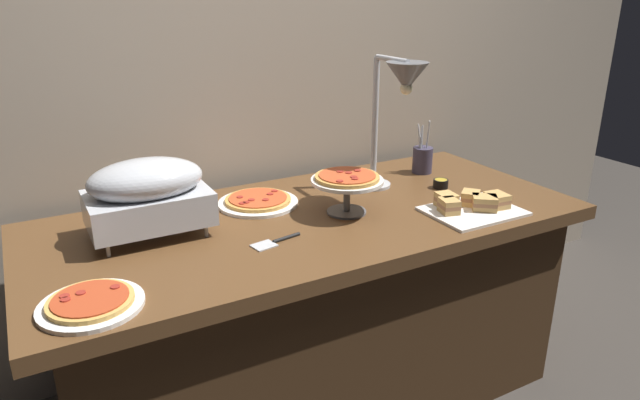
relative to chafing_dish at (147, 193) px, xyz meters
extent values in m
plane|color=#38332D|center=(0.53, -0.10, -0.90)|extent=(8.00, 8.00, 0.00)
cube|color=tan|center=(0.53, 0.40, 0.30)|extent=(4.40, 0.04, 2.40)
cube|color=brown|center=(0.53, -0.10, -0.17)|extent=(1.90, 0.84, 0.05)
cube|color=#3C2715|center=(0.53, -0.10, -0.55)|extent=(1.75, 0.74, 0.71)
cylinder|color=#B7BABF|center=(-0.15, -0.10, -0.12)|extent=(0.01, 0.01, 0.04)
cylinder|color=#B7BABF|center=(0.15, -0.10, -0.12)|extent=(0.01, 0.01, 0.04)
cylinder|color=#B7BABF|center=(-0.15, 0.10, -0.12)|extent=(0.01, 0.01, 0.04)
cylinder|color=#B7BABF|center=(0.15, 0.10, -0.12)|extent=(0.01, 0.01, 0.04)
cube|color=#B7BABF|center=(0.00, 0.00, -0.05)|extent=(0.37, 0.25, 0.10)
ellipsoid|color=#B7BABF|center=(0.00, 0.00, 0.04)|extent=(0.35, 0.23, 0.13)
cylinder|color=#B7BABF|center=(0.89, 0.06, -0.14)|extent=(0.14, 0.14, 0.01)
cylinder|color=#B7BABF|center=(0.89, 0.06, 0.12)|extent=(0.02, 0.02, 0.49)
cylinder|color=#B7BABF|center=(0.89, -0.03, 0.36)|extent=(0.02, 0.18, 0.02)
cone|color=#595B60|center=(0.89, -0.12, 0.31)|extent=(0.15, 0.15, 0.10)
sphere|color=#F9EAB2|center=(0.89, -0.12, 0.27)|extent=(0.04, 0.04, 0.04)
cylinder|color=white|center=(-0.24, -0.38, -0.14)|extent=(0.26, 0.26, 0.01)
cylinder|color=gold|center=(-0.24, -0.38, -0.12)|extent=(0.21, 0.21, 0.01)
cylinder|color=#AD3D1E|center=(-0.24, -0.38, -0.12)|extent=(0.18, 0.18, 0.00)
cylinder|color=maroon|center=(-0.25, -0.34, -0.11)|extent=(0.02, 0.02, 0.00)
cylinder|color=maroon|center=(-0.29, -0.36, -0.11)|extent=(0.02, 0.02, 0.00)
cylinder|color=maroon|center=(-0.17, -0.35, -0.11)|extent=(0.02, 0.02, 0.00)
cylinder|color=maroon|center=(-0.29, -0.34, -0.11)|extent=(0.02, 0.02, 0.00)
cylinder|color=white|center=(0.40, 0.09, -0.14)|extent=(0.29, 0.29, 0.01)
cylinder|color=#C68E42|center=(0.40, 0.09, -0.12)|extent=(0.24, 0.24, 0.01)
cylinder|color=#B74723|center=(0.40, 0.09, -0.12)|extent=(0.21, 0.21, 0.00)
cylinder|color=maroon|center=(0.35, 0.06, -0.11)|extent=(0.02, 0.02, 0.00)
cylinder|color=maroon|center=(0.33, 0.05, -0.11)|extent=(0.02, 0.02, 0.00)
cylinder|color=maroon|center=(0.49, 0.12, -0.11)|extent=(0.02, 0.02, 0.00)
cylinder|color=maroon|center=(0.42, 0.05, -0.11)|extent=(0.02, 0.02, 0.00)
cylinder|color=maroon|center=(0.46, 0.10, -0.11)|extent=(0.02, 0.02, 0.00)
cylinder|color=maroon|center=(0.37, 0.07, -0.11)|extent=(0.02, 0.02, 0.00)
cylinder|color=maroon|center=(0.35, 0.12, -0.11)|extent=(0.02, 0.02, 0.00)
cylinder|color=#595B60|center=(0.65, -0.14, -0.08)|extent=(0.02, 0.02, 0.11)
cylinder|color=#595B60|center=(0.65, -0.14, -0.14)|extent=(0.14, 0.14, 0.01)
cylinder|color=white|center=(0.65, -0.14, -0.02)|extent=(0.25, 0.25, 0.01)
cylinder|color=#C68E42|center=(0.65, -0.14, -0.01)|extent=(0.22, 0.22, 0.01)
cylinder|color=#B74723|center=(0.65, -0.14, 0.00)|extent=(0.20, 0.20, 0.00)
cylinder|color=maroon|center=(0.58, -0.19, 0.00)|extent=(0.02, 0.02, 0.00)
cylinder|color=maroon|center=(0.65, -0.17, 0.00)|extent=(0.02, 0.02, 0.00)
cylinder|color=maroon|center=(0.70, -0.12, 0.00)|extent=(0.02, 0.02, 0.00)
cylinder|color=maroon|center=(0.64, -0.10, 0.00)|extent=(0.02, 0.02, 0.00)
cylinder|color=maroon|center=(0.64, -0.19, 0.00)|extent=(0.02, 0.02, 0.00)
cylinder|color=maroon|center=(0.66, -0.12, 0.00)|extent=(0.02, 0.02, 0.00)
cube|color=white|center=(1.04, -0.35, -0.14)|extent=(0.32, 0.24, 0.01)
cube|color=tan|center=(0.97, -0.28, -0.12)|extent=(0.07, 0.08, 0.02)
cube|color=#9E6642|center=(0.97, -0.28, -0.11)|extent=(0.07, 0.08, 0.01)
cube|color=tan|center=(0.97, -0.28, -0.09)|extent=(0.07, 0.08, 0.02)
cube|color=tan|center=(1.06, -0.31, -0.12)|extent=(0.09, 0.09, 0.02)
cube|color=#9E6642|center=(1.06, -0.31, -0.11)|extent=(0.09, 0.09, 0.01)
cube|color=tan|center=(1.06, -0.31, -0.09)|extent=(0.09, 0.09, 0.02)
cube|color=tan|center=(1.07, -0.37, -0.12)|extent=(0.11, 0.11, 0.02)
cube|color=#9E6642|center=(1.07, -0.37, -0.11)|extent=(0.11, 0.11, 0.01)
cube|color=tan|center=(1.07, -0.37, -0.09)|extent=(0.11, 0.11, 0.02)
cube|color=tan|center=(1.13, -0.37, -0.12)|extent=(0.07, 0.08, 0.02)
cube|color=#9E6642|center=(1.13, -0.37, -0.11)|extent=(0.07, 0.08, 0.01)
cube|color=tan|center=(1.13, -0.37, -0.09)|extent=(0.07, 0.08, 0.02)
cube|color=tan|center=(0.94, -0.33, -0.12)|extent=(0.07, 0.08, 0.02)
cube|color=#9E6642|center=(0.94, -0.33, -0.11)|extent=(0.07, 0.08, 0.01)
cube|color=tan|center=(0.94, -0.33, -0.09)|extent=(0.07, 0.08, 0.02)
cylinder|color=black|center=(1.11, -0.09, -0.12)|extent=(0.06, 0.06, 0.03)
cylinder|color=gold|center=(1.11, -0.09, -0.11)|extent=(0.05, 0.05, 0.01)
cylinder|color=#383347|center=(1.17, 0.11, -0.09)|extent=(0.08, 0.08, 0.11)
cylinder|color=#B7BABF|center=(1.15, 0.10, -0.02)|extent=(0.02, 0.05, 0.18)
cylinder|color=#B7BABF|center=(1.18, 0.10, -0.01)|extent=(0.01, 0.02, 0.19)
cylinder|color=#B7BABF|center=(1.16, 0.12, -0.03)|extent=(0.03, 0.02, 0.16)
cylinder|color=#B7BABF|center=(1.16, 0.12, -0.03)|extent=(0.01, 0.04, 0.16)
cylinder|color=#B7BABF|center=(1.16, 0.11, -0.02)|extent=(0.02, 0.02, 0.17)
cube|color=#B7BABF|center=(0.28, -0.25, -0.14)|extent=(0.08, 0.07, 0.00)
cylinder|color=black|center=(0.36, -0.24, -0.14)|extent=(0.10, 0.03, 0.01)
camera|label=1|loc=(-0.33, -1.72, 0.60)|focal=31.89mm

